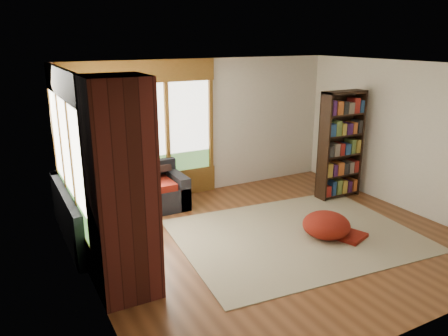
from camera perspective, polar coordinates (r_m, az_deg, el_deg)
name	(u,v)px	position (r m, az deg, el deg)	size (l,w,h in m)	color
floor	(274,238)	(6.86, 6.61, -9.13)	(5.50, 5.50, 0.00)	#542E17
ceiling	(281,66)	(6.19, 7.44, 13.08)	(5.50, 5.50, 0.00)	white
wall_back	(203,127)	(8.51, -2.74, 5.35)	(5.50, 0.04, 2.60)	silver
wall_front	(426,217)	(4.70, 24.84, -5.87)	(5.50, 0.04, 2.60)	silver
wall_left	(84,187)	(5.37, -17.83, -2.36)	(0.04, 5.00, 2.60)	silver
wall_right	(407,137)	(8.26, 22.84, 3.70)	(0.04, 5.00, 2.60)	silver
windows_back	(144,131)	(8.03, -10.42, 4.78)	(2.82, 0.10, 1.90)	brown
windows_left	(68,158)	(6.49, -19.65, 1.21)	(0.10, 2.62, 1.90)	brown
roller_blind	(58,120)	(7.22, -20.81, 5.85)	(0.03, 0.72, 0.90)	#79A069
brick_chimney	(122,191)	(5.11, -13.22, -2.94)	(0.70, 0.70, 2.60)	#471914
sectional_sofa	(118,206)	(7.42, -13.65, -4.90)	(2.20, 2.20, 0.80)	black
area_rug	(296,235)	(7.00, 9.34, -8.64)	(3.61, 2.76, 0.01)	beige
bookshelf	(341,145)	(8.52, 15.01, 2.89)	(0.87, 0.29, 2.04)	black
pouf	(326,224)	(6.96, 13.22, -7.16)	(0.73, 0.73, 0.40)	maroon
dog_tan	(136,174)	(7.37, -11.41, -0.72)	(1.08, 1.08, 0.54)	brown
dog_brindle	(100,200)	(6.50, -15.89, -4.00)	(0.67, 0.87, 0.43)	#3E231D
throw_pillows	(116,178)	(7.42, -13.91, -1.24)	(1.98, 1.68, 0.45)	black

